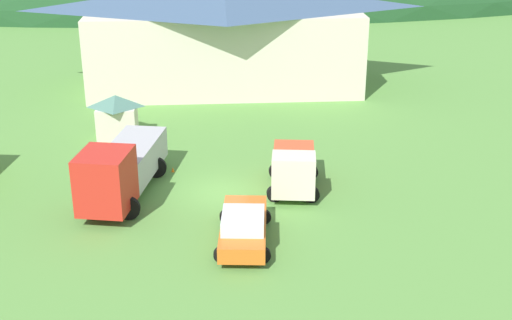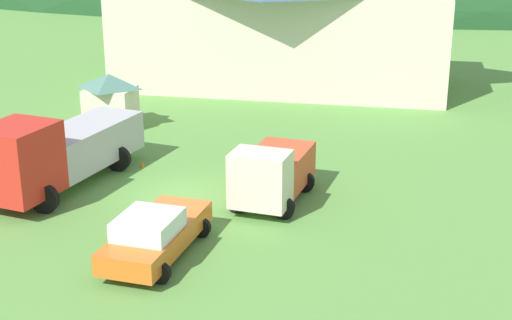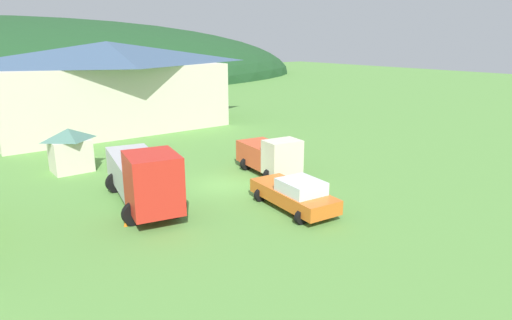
{
  "view_description": "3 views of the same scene",
  "coord_description": "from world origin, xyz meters",
  "px_view_note": "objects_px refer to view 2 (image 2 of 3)",
  "views": [
    {
      "loc": [
        -0.48,
        -31.84,
        14.65
      ],
      "look_at": [
        1.83,
        0.67,
        1.48
      ],
      "focal_mm": 48.19,
      "sensor_mm": 36.0,
      "label": 1
    },
    {
      "loc": [
        8.53,
        -26.64,
        11.05
      ],
      "look_at": [
        2.98,
        0.59,
        1.5
      ],
      "focal_mm": 53.22,
      "sensor_mm": 36.0,
      "label": 2
    },
    {
      "loc": [
        -13.27,
        -20.53,
        8.35
      ],
      "look_at": [
        2.44,
        -0.1,
        1.15
      ],
      "focal_mm": 30.76,
      "sensor_mm": 36.0,
      "label": 3
    }
  ],
  "objects_px": {
    "depot_building": "(283,18)",
    "play_shed_cream": "(110,100)",
    "crane_truck_red": "(56,151)",
    "service_pickup_orange": "(155,234)",
    "light_truck_cream": "(271,173)",
    "traffic_cone_mid_row": "(142,167)"
  },
  "relations": [
    {
      "from": "play_shed_cream",
      "to": "crane_truck_red",
      "type": "relative_size",
      "value": 0.33
    },
    {
      "from": "traffic_cone_mid_row",
      "to": "service_pickup_orange",
      "type": "bearing_deg",
      "value": -67.52
    },
    {
      "from": "light_truck_cream",
      "to": "service_pickup_orange",
      "type": "xyz_separation_m",
      "value": [
        -2.83,
        -5.39,
        -0.4
      ]
    },
    {
      "from": "light_truck_cream",
      "to": "traffic_cone_mid_row",
      "type": "bearing_deg",
      "value": -107.45
    },
    {
      "from": "light_truck_cream",
      "to": "play_shed_cream",
      "type": "bearing_deg",
      "value": -123.0
    },
    {
      "from": "service_pickup_orange",
      "to": "play_shed_cream",
      "type": "bearing_deg",
      "value": -147.62
    },
    {
      "from": "play_shed_cream",
      "to": "service_pickup_orange",
      "type": "height_order",
      "value": "play_shed_cream"
    },
    {
      "from": "depot_building",
      "to": "traffic_cone_mid_row",
      "type": "bearing_deg",
      "value": -101.31
    },
    {
      "from": "traffic_cone_mid_row",
      "to": "depot_building",
      "type": "bearing_deg",
      "value": 78.69
    },
    {
      "from": "depot_building",
      "to": "crane_truck_red",
      "type": "distance_m",
      "value": 20.97
    },
    {
      "from": "play_shed_cream",
      "to": "traffic_cone_mid_row",
      "type": "distance_m",
      "value": 6.66
    },
    {
      "from": "play_shed_cream",
      "to": "service_pickup_orange",
      "type": "distance_m",
      "value": 15.39
    },
    {
      "from": "play_shed_cream",
      "to": "service_pickup_orange",
      "type": "relative_size",
      "value": 0.53
    },
    {
      "from": "depot_building",
      "to": "service_pickup_orange",
      "type": "bearing_deg",
      "value": -89.86
    },
    {
      "from": "crane_truck_red",
      "to": "traffic_cone_mid_row",
      "type": "xyz_separation_m",
      "value": [
        2.35,
        3.22,
        -1.62
      ]
    },
    {
      "from": "depot_building",
      "to": "play_shed_cream",
      "type": "bearing_deg",
      "value": -121.33
    },
    {
      "from": "play_shed_cream",
      "to": "crane_truck_red",
      "type": "xyz_separation_m",
      "value": [
        1.2,
        -8.65,
        0.17
      ]
    },
    {
      "from": "crane_truck_red",
      "to": "service_pickup_orange",
      "type": "xyz_separation_m",
      "value": [
        5.78,
        -5.05,
        -0.79
      ]
    },
    {
      "from": "depot_building",
      "to": "play_shed_cream",
      "type": "height_order",
      "value": "depot_building"
    },
    {
      "from": "depot_building",
      "to": "play_shed_cream",
      "type": "distance_m",
      "value": 13.58
    },
    {
      "from": "depot_building",
      "to": "crane_truck_red",
      "type": "bearing_deg",
      "value": -105.93
    },
    {
      "from": "light_truck_cream",
      "to": "traffic_cone_mid_row",
      "type": "xyz_separation_m",
      "value": [
        -6.26,
        2.88,
        -1.22
      ]
    }
  ]
}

